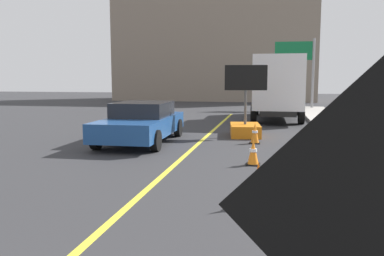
% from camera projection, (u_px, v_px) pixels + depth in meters
% --- Properties ---
extents(lane_center_stripe, '(0.14, 36.00, 0.01)m').
position_uv_depth(lane_center_stripe, '(132.00, 202.00, 7.03)').
color(lane_center_stripe, yellow).
rests_on(lane_center_stripe, ground).
extents(roadwork_sign, '(1.63, 0.09, 2.33)m').
position_uv_depth(roadwork_sign, '(381.00, 224.00, 1.97)').
color(roadwork_sign, '#593819').
rests_on(roadwork_sign, ground).
extents(arrow_board_trailer, '(1.60, 1.92, 2.70)m').
position_uv_depth(arrow_board_trailer, '(245.00, 123.00, 15.19)').
color(arrow_board_trailer, orange).
rests_on(arrow_board_trailer, ground).
extents(box_truck, '(2.60, 7.06, 3.31)m').
position_uv_depth(box_truck, '(277.00, 86.00, 21.09)').
color(box_truck, black).
rests_on(box_truck, ground).
extents(pickup_car, '(2.21, 4.88, 1.38)m').
position_uv_depth(pickup_car, '(142.00, 122.00, 13.69)').
color(pickup_car, navy).
rests_on(pickup_car, ground).
extents(highway_guide_sign, '(2.79, 0.22, 5.00)m').
position_uv_depth(highway_guide_sign, '(302.00, 61.00, 28.09)').
color(highway_guide_sign, gray).
rests_on(highway_guide_sign, ground).
extents(far_building_block, '(19.75, 7.10, 10.39)m').
position_uv_depth(far_building_block, '(215.00, 49.00, 40.53)').
color(far_building_block, gray).
rests_on(far_building_block, ground).
extents(traffic_cone_mid_lane, '(0.36, 0.36, 0.78)m').
position_uv_depth(traffic_cone_mid_lane, '(258.00, 184.00, 6.85)').
color(traffic_cone_mid_lane, black).
rests_on(traffic_cone_mid_lane, ground).
extents(traffic_cone_far_lane, '(0.36, 0.36, 0.67)m').
position_uv_depth(traffic_cone_far_lane, '(253.00, 152.00, 10.08)').
color(traffic_cone_far_lane, black).
rests_on(traffic_cone_far_lane, ground).
extents(traffic_cone_curbside, '(0.36, 0.36, 0.71)m').
position_uv_depth(traffic_cone_curbside, '(255.00, 133.00, 13.43)').
color(traffic_cone_curbside, black).
rests_on(traffic_cone_curbside, ground).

